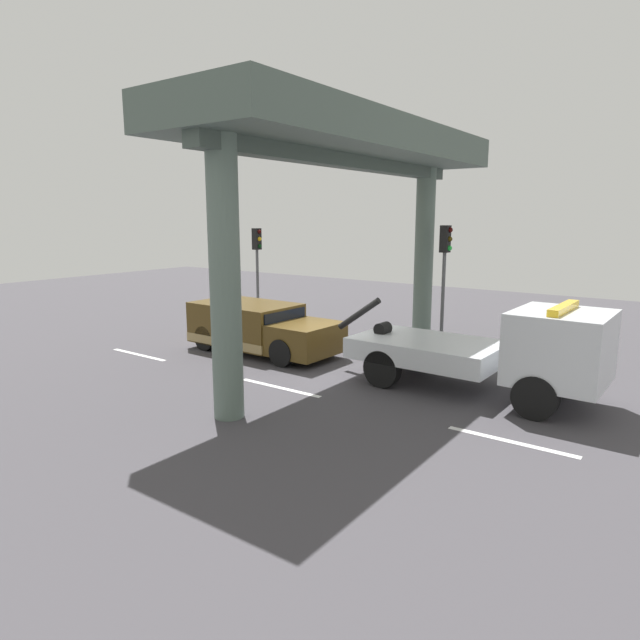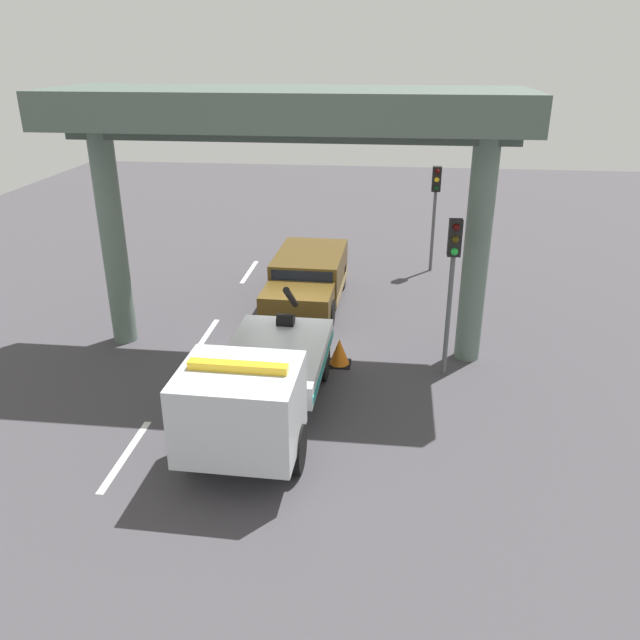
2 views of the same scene
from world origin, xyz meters
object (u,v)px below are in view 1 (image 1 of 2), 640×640
object	(u,v)px
tow_truck_white	(499,350)
traffic_cone_orange	(398,351)
traffic_light_far	(445,259)
towed_van_green	(258,328)
traffic_light_near	(257,253)

from	to	relation	value
tow_truck_white	traffic_cone_orange	size ratio (longest dim) A/B	9.82
traffic_light_far	traffic_cone_orange	world-z (taller)	traffic_light_far
traffic_cone_orange	tow_truck_white	bearing A→B (deg)	-22.53
traffic_cone_orange	towed_van_green	bearing A→B (deg)	-161.75
towed_van_green	traffic_light_far	size ratio (longest dim) A/B	1.26
traffic_light_far	traffic_light_near	bearing A→B (deg)	180.00
traffic_light_near	traffic_light_far	bearing A→B (deg)	0.00
towed_van_green	tow_truck_white	bearing A→B (deg)	-0.12
towed_van_green	traffic_light_far	xyz separation A→B (m)	(4.66, 4.24, 2.25)
traffic_light_far	towed_van_green	bearing A→B (deg)	-137.70
traffic_light_near	towed_van_green	bearing A→B (deg)	-47.81
tow_truck_white	towed_van_green	world-z (taller)	tow_truck_white
towed_van_green	traffic_cone_orange	world-z (taller)	towed_van_green
tow_truck_white	traffic_cone_orange	distance (m)	3.94
tow_truck_white	traffic_cone_orange	bearing A→B (deg)	157.47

